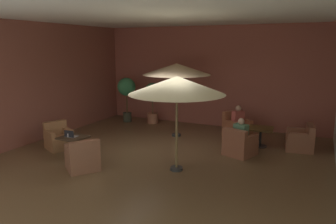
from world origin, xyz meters
TOP-DOWN VIEW (x-y plane):
  - ground_plane at (0.00, 0.00)m, footprint 9.07×8.74m
  - wall_back_brick at (0.00, 4.33)m, footprint 9.07×0.08m
  - wall_left_accent at (-4.49, 0.00)m, footprint 0.08×8.74m
  - ceiling_slab at (0.00, 0.00)m, footprint 9.07×8.74m
  - cafe_table_front_left at (-2.29, -1.02)m, footprint 0.76×0.76m
  - armchair_front_left_north at (-3.27, -0.58)m, footprint 0.96×0.94m
  - armchair_front_left_east at (-1.42, -1.65)m, footprint 1.06×1.05m
  - cafe_table_front_right at (2.33, 2.31)m, footprint 0.81×0.81m
  - armchair_front_right_north at (1.93, 1.20)m, footprint 0.98×0.99m
  - armchair_front_right_east at (3.50, 2.48)m, footprint 0.88×0.90m
  - armchair_front_right_south at (1.40, 3.04)m, footprint 1.07×1.08m
  - patio_umbrella_tall_red at (-0.55, 2.27)m, footprint 2.33×2.33m
  - patio_umbrella_center_beige at (0.75, -0.64)m, footprint 2.38×2.38m
  - potted_tree_left_corner at (-2.25, 3.66)m, footprint 0.59×0.59m
  - potted_tree_mid_left at (-3.32, 3.40)m, footprint 0.75×0.75m
  - patron_blue_shirt at (1.44, 3.01)m, footprint 0.42×0.45m
  - patron_by_window at (1.95, 1.24)m, footprint 0.45×0.35m
  - iced_drink_cup at (-2.38, -1.08)m, footprint 0.08×0.08m
  - open_laptop at (-2.34, -1.05)m, footprint 0.33×0.25m

SIDE VIEW (x-z plane):
  - ground_plane at x=0.00m, z-range -0.02..0.00m
  - armchair_front_right_east at x=3.50m, z-range -0.10..0.70m
  - armchair_front_left_north at x=-3.27m, z-range -0.11..0.71m
  - armchair_front_right_north at x=1.93m, z-range -0.10..0.72m
  - armchair_front_left_east at x=-1.42m, z-range -0.10..0.73m
  - armchair_front_right_south at x=1.40m, z-range -0.13..0.77m
  - cafe_table_front_right at x=2.33m, z-range 0.16..0.76m
  - cafe_table_front_left at x=-2.29m, z-range 0.17..0.77m
  - open_laptop at x=-2.34m, z-range 0.55..0.75m
  - iced_drink_cup at x=-2.38m, z-range 0.60..0.71m
  - patron_by_window at x=1.95m, z-range 0.39..1.05m
  - patron_blue_shirt at x=1.44m, z-range 0.40..1.09m
  - potted_tree_left_corner at x=-2.25m, z-range 0.20..1.86m
  - potted_tree_mid_left at x=-3.32m, z-range 0.41..2.25m
  - wall_back_brick at x=0.00m, z-range 0.00..3.89m
  - wall_left_accent at x=-4.49m, z-range 0.00..3.89m
  - patio_umbrella_center_beige at x=0.75m, z-range 0.97..3.38m
  - patio_umbrella_tall_red at x=-0.55m, z-range 1.07..3.61m
  - ceiling_slab at x=0.00m, z-range 3.89..3.95m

